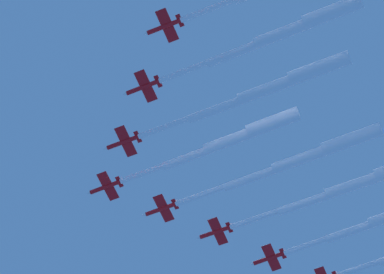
# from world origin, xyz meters

# --- Properties ---
(jet_lead) EXTENTS (56.65, 22.90, 3.71)m
(jet_lead) POSITION_xyz_m (-9.32, -2.64, 186.15)
(jet_lead) COLOR red
(jet_port_inner) EXTENTS (62.44, 23.97, 3.73)m
(jet_port_inner) POSITION_xyz_m (-19.72, 12.45, 182.99)
(jet_port_inner) COLOR red
(jet_starboard_inner) EXTENTS (63.54, 24.65, 3.67)m
(jet_starboard_inner) POSITION_xyz_m (-27.47, -9.56, 186.25)
(jet_starboard_inner) COLOR red
(jet_port_mid) EXTENTS (58.72, 23.27, 3.71)m
(jet_port_mid) POSITION_xyz_m (-23.92, 26.42, 183.36)
(jet_port_mid) COLOR red
(jet_starboard_mid) EXTENTS (62.85, 23.91, 3.71)m
(jet_starboard_mid) POSITION_xyz_m (-40.64, -18.19, 185.62)
(jet_starboard_mid) COLOR red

